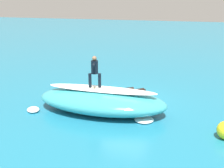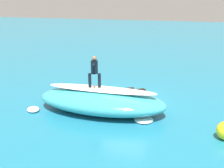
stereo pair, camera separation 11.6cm
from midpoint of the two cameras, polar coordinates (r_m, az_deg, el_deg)
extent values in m
plane|color=teal|center=(14.33, 3.24, -3.82)|extent=(120.00, 120.00, 0.00)
ellipsoid|color=teal|center=(12.93, -2.07, -3.58)|extent=(6.41, 3.07, 1.11)
ellipsoid|color=white|center=(12.73, -2.10, -1.08)|extent=(5.39, 1.22, 0.08)
ellipsoid|color=#EAE5C6|center=(12.82, -3.43, -0.92)|extent=(2.13, 1.10, 0.10)
cylinder|color=black|center=(12.73, -4.49, 0.77)|extent=(0.15, 0.15, 0.68)
cylinder|color=black|center=(12.69, -2.44, 0.75)|extent=(0.15, 0.15, 0.68)
cylinder|color=black|center=(12.53, -3.52, 3.62)|extent=(0.41, 0.41, 0.62)
sphere|color=#936B4C|center=(12.44, -3.55, 5.48)|extent=(0.21, 0.21, 0.21)
cylinder|color=black|center=(12.06, -3.73, 4.12)|extent=(0.26, 0.56, 0.10)
cylinder|color=black|center=(12.91, -3.36, 5.02)|extent=(0.26, 0.56, 0.10)
ellipsoid|color=#33B2D1|center=(15.40, 3.29, -2.11)|extent=(2.10, 1.86, 0.09)
cylinder|color=black|center=(15.33, 3.30, -1.40)|extent=(0.88, 0.80, 0.31)
sphere|color=#936B4C|center=(15.11, 1.43, -1.41)|extent=(0.22, 0.22, 0.22)
cylinder|color=black|center=(15.77, 5.86, -1.26)|extent=(0.66, 0.58, 0.14)
cylinder|color=black|center=(15.61, 6.15, -1.46)|extent=(0.66, 0.58, 0.14)
ellipsoid|color=white|center=(13.68, -16.19, -5.18)|extent=(0.93, 0.95, 0.17)
ellipsoid|color=white|center=(12.19, 7.02, -7.53)|extent=(1.22, 1.22, 0.14)
camera|label=1|loc=(0.06, -89.76, 0.07)|focal=42.97mm
camera|label=2|loc=(0.06, 90.24, -0.07)|focal=42.97mm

